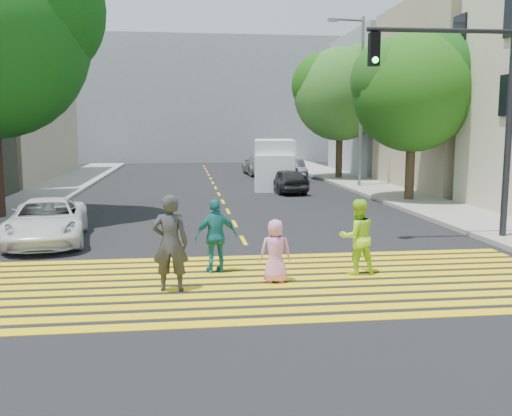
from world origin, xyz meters
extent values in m
plane|color=black|center=(0.00, 0.00, 0.00)|extent=(120.00, 120.00, 0.00)
cube|color=gray|center=(-8.50, 22.00, 0.07)|extent=(3.00, 40.00, 0.15)
cube|color=gray|center=(8.50, 15.00, 0.07)|extent=(3.00, 60.00, 0.15)
cube|color=maroon|center=(-6.90, 6.00, 0.08)|extent=(0.20, 8.00, 0.16)
cube|color=yellow|center=(0.00, -1.20, 0.01)|extent=(13.40, 0.35, 0.01)
cube|color=yellow|center=(0.00, -0.65, 0.01)|extent=(13.40, 0.35, 0.01)
cube|color=yellow|center=(0.00, -0.10, 0.01)|extent=(13.40, 0.35, 0.01)
cube|color=yellow|center=(0.00, 0.45, 0.01)|extent=(13.40, 0.35, 0.01)
cube|color=yellow|center=(0.00, 1.00, 0.01)|extent=(13.40, 0.35, 0.01)
cube|color=yellow|center=(0.00, 1.55, 0.01)|extent=(13.40, 0.35, 0.01)
cube|color=yellow|center=(0.00, 2.10, 0.01)|extent=(13.40, 0.35, 0.01)
cube|color=yellow|center=(0.00, 2.65, 0.01)|extent=(13.40, 0.35, 0.01)
cube|color=yellow|center=(0.00, 3.20, 0.01)|extent=(13.40, 0.35, 0.01)
cube|color=yellow|center=(0.00, 3.75, 0.01)|extent=(13.40, 0.35, 0.01)
cube|color=yellow|center=(0.00, 6.00, 0.01)|extent=(0.12, 1.40, 0.01)
cube|color=yellow|center=(0.00, 9.00, 0.01)|extent=(0.12, 1.40, 0.01)
cube|color=yellow|center=(0.00, 12.00, 0.01)|extent=(0.12, 1.40, 0.01)
cube|color=yellow|center=(0.00, 15.00, 0.01)|extent=(0.12, 1.40, 0.01)
cube|color=yellow|center=(0.00, 18.00, 0.01)|extent=(0.12, 1.40, 0.01)
cube|color=yellow|center=(0.00, 21.00, 0.01)|extent=(0.12, 1.40, 0.01)
cube|color=yellow|center=(0.00, 24.00, 0.01)|extent=(0.12, 1.40, 0.01)
cube|color=yellow|center=(0.00, 27.00, 0.01)|extent=(0.12, 1.40, 0.01)
cube|color=yellow|center=(0.00, 30.00, 0.01)|extent=(0.12, 1.40, 0.01)
cube|color=yellow|center=(0.00, 33.00, 0.01)|extent=(0.12, 1.40, 0.01)
cube|color=yellow|center=(0.00, 36.00, 0.01)|extent=(0.12, 1.40, 0.01)
cube|color=yellow|center=(0.00, 39.00, 0.01)|extent=(0.12, 1.40, 0.01)
cube|color=tan|center=(15.00, 19.00, 5.00)|extent=(10.00, 10.00, 10.00)
cube|color=gray|center=(15.00, 30.00, 5.00)|extent=(10.00, 10.00, 10.00)
cube|color=gray|center=(0.00, 48.00, 6.00)|extent=(30.00, 8.00, 12.00)
sphere|color=#0C3C07|center=(-6.96, 10.86, 7.44)|extent=(5.83, 5.83, 5.22)
cylinder|color=black|center=(8.30, 13.77, 1.39)|extent=(0.49, 0.49, 2.78)
sphere|color=#205F17|center=(8.30, 13.77, 4.87)|extent=(6.29, 6.29, 5.23)
sphere|color=black|center=(9.38, 13.80, 5.65)|extent=(4.72, 4.72, 3.92)
sphere|color=#1C561A|center=(7.37, 13.80, 5.39)|extent=(4.41, 4.41, 3.66)
cylinder|color=black|center=(8.16, 25.08, 1.54)|extent=(0.55, 0.55, 3.07)
sphere|color=#26631C|center=(8.16, 25.08, 5.42)|extent=(7.53, 7.53, 5.85)
sphere|color=#2C6220|center=(9.36, 24.95, 6.29)|extent=(5.65, 5.65, 4.39)
sphere|color=#0E430B|center=(7.13, 25.26, 6.00)|extent=(5.27, 5.27, 4.10)
imported|color=#323234|center=(-2.03, 0.92, 1.00)|extent=(0.77, 0.54, 2.01)
imported|color=#B0F426|center=(2.17, 1.77, 0.87)|extent=(0.91, 0.75, 1.74)
imported|color=pink|center=(0.21, 1.31, 0.69)|extent=(0.69, 0.46, 1.39)
imported|color=#1E787E|center=(-1.02, 2.31, 0.86)|extent=(1.08, 0.64, 1.72)
imported|color=silver|center=(-5.72, 6.40, 0.64)|extent=(2.67, 4.82, 1.28)
imported|color=black|center=(3.51, 18.20, 0.63)|extent=(1.92, 3.85, 1.26)
imported|color=gray|center=(3.63, 29.32, 0.74)|extent=(2.28, 5.17, 1.48)
imported|color=#22242D|center=(5.20, 25.30, 0.65)|extent=(1.57, 4.03, 1.31)
cube|color=silver|center=(3.32, 21.20, 1.33)|extent=(2.84, 5.57, 2.66)
cube|color=white|center=(3.00, 18.88, 0.96)|extent=(2.18, 1.54, 1.92)
cylinder|color=black|center=(2.22, 19.42, 0.37)|extent=(0.37, 0.77, 0.75)
cylinder|color=black|center=(3.91, 19.18, 0.37)|extent=(0.37, 0.77, 0.75)
cylinder|color=black|center=(2.74, 23.21, 0.37)|extent=(0.37, 0.77, 0.75)
cylinder|color=black|center=(4.43, 22.98, 0.37)|extent=(0.37, 0.77, 0.75)
cylinder|color=#222128|center=(7.66, 5.03, 3.23)|extent=(0.20, 0.20, 6.46)
cylinder|color=black|center=(5.51, 5.08, 6.03)|extent=(4.31, 0.23, 0.13)
cube|color=black|center=(3.57, 5.13, 5.49)|extent=(0.29, 0.29, 0.90)
sphere|color=#2FD63E|center=(3.57, 4.97, 5.19)|extent=(0.18, 0.18, 0.17)
cylinder|color=slate|center=(7.91, 19.92, 4.60)|extent=(0.18, 0.18, 9.20)
cylinder|color=slate|center=(7.00, 19.81, 9.00)|extent=(1.84, 0.35, 0.12)
cube|color=gray|center=(6.19, 19.71, 8.95)|extent=(0.53, 0.29, 0.15)
camera|label=1|loc=(-1.72, -10.61, 3.34)|focal=40.00mm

